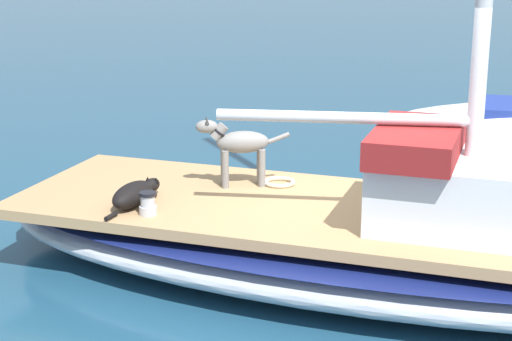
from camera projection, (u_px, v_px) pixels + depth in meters
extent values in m
plane|color=navy|center=(363.00, 279.00, 7.54)|extent=(120.00, 120.00, 0.00)
ellipsoid|color=#B2B7C1|center=(364.00, 251.00, 7.47)|extent=(3.91, 7.56, 0.56)
ellipsoid|color=navy|center=(365.00, 232.00, 7.42)|extent=(3.93, 7.60, 0.08)
cube|color=tan|center=(365.00, 217.00, 7.38)|extent=(3.35, 6.90, 0.10)
cylinder|color=silver|center=(344.00, 118.00, 6.97)|extent=(0.10, 2.20, 0.10)
cube|color=silver|center=(506.00, 193.00, 6.91)|extent=(1.82, 2.44, 0.60)
cube|color=maroon|center=(417.00, 142.00, 6.89)|extent=(1.44, 0.96, 0.24)
ellipsoid|color=black|center=(133.00, 195.00, 7.48)|extent=(0.65, 0.40, 0.22)
ellipsoid|color=black|center=(152.00, 185.00, 7.82)|extent=(0.23, 0.17, 0.13)
cone|color=black|center=(148.00, 179.00, 7.82)|extent=(0.05, 0.05, 0.05)
cone|color=black|center=(156.00, 180.00, 7.79)|extent=(0.05, 0.05, 0.05)
cylinder|color=black|center=(139.00, 196.00, 7.71)|extent=(0.19, 0.10, 0.06)
cylinder|color=black|center=(150.00, 197.00, 7.67)|extent=(0.19, 0.10, 0.06)
cylinder|color=black|center=(111.00, 216.00, 7.15)|extent=(0.18, 0.08, 0.04)
ellipsoid|color=gray|center=(243.00, 142.00, 8.03)|extent=(0.34, 0.56, 0.22)
cylinder|color=gray|center=(225.00, 169.00, 8.02)|extent=(0.07, 0.07, 0.38)
cylinder|color=gray|center=(224.00, 166.00, 8.14)|extent=(0.07, 0.07, 0.38)
cylinder|color=gray|center=(262.00, 168.00, 8.06)|extent=(0.07, 0.07, 0.38)
cylinder|color=gray|center=(260.00, 165.00, 8.19)|extent=(0.07, 0.07, 0.38)
cylinder|color=gray|center=(219.00, 132.00, 7.97)|extent=(0.15, 0.21, 0.19)
ellipsoid|color=gray|center=(207.00, 126.00, 7.94)|extent=(0.18, 0.25, 0.13)
cone|color=#2A2929|center=(207.00, 121.00, 7.88)|extent=(0.05, 0.05, 0.06)
cone|color=#2A2929|center=(206.00, 120.00, 7.97)|extent=(0.05, 0.05, 0.06)
torus|color=black|center=(219.00, 132.00, 7.97)|extent=(0.16, 0.15, 0.10)
cylinder|color=gray|center=(279.00, 138.00, 8.07)|extent=(0.10, 0.23, 0.12)
cylinder|color=#B7B7BC|center=(148.00, 210.00, 7.27)|extent=(0.16, 0.16, 0.08)
cylinder|color=#B7B7BC|center=(148.00, 201.00, 7.24)|extent=(0.13, 0.13, 0.10)
cylinder|color=black|center=(148.00, 194.00, 7.23)|extent=(0.15, 0.15, 0.03)
torus|color=beige|center=(279.00, 182.00, 8.18)|extent=(0.32, 0.32, 0.04)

